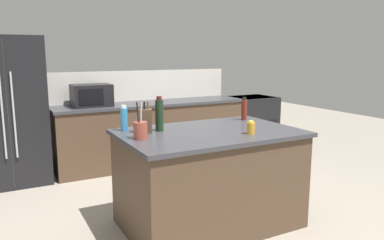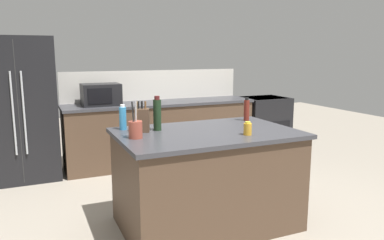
{
  "view_description": "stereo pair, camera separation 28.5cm",
  "coord_description": "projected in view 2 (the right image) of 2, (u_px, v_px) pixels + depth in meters",
  "views": [
    {
      "loc": [
        -1.78,
        -2.99,
        1.67
      ],
      "look_at": [
        0.0,
        0.35,
        0.99
      ],
      "focal_mm": 35.0,
      "sensor_mm": 36.0,
      "label": 1
    },
    {
      "loc": [
        -1.53,
        -3.11,
        1.67
      ],
      "look_at": [
        0.0,
        0.35,
        0.99
      ],
      "focal_mm": 35.0,
      "sensor_mm": 36.0,
      "label": 2
    }
  ],
  "objects": [
    {
      "name": "range_oven",
      "position": [
        263.0,
        123.0,
        6.46
      ],
      "size": [
        0.76,
        0.65,
        0.92
      ],
      "color": "black",
      "rests_on": "ground_plane"
    },
    {
      "name": "wall_backsplash",
      "position": [
        154.0,
        85.0,
        5.88
      ],
      "size": [
        2.85,
        0.03,
        0.46
      ],
      "primitive_type": "cube",
      "color": "beige",
      "rests_on": "back_counter_run"
    },
    {
      "name": "refrigerator",
      "position": [
        19.0,
        109.0,
        4.91
      ],
      "size": [
        0.92,
        0.75,
        1.88
      ],
      "color": "black",
      "rests_on": "ground_plane"
    },
    {
      "name": "utensil_crock",
      "position": [
        135.0,
        129.0,
        3.24
      ],
      "size": [
        0.12,
        0.12,
        0.32
      ],
      "color": "brown",
      "rests_on": "kitchen_island"
    },
    {
      "name": "knife_block",
      "position": [
        142.0,
        120.0,
        3.49
      ],
      "size": [
        0.16,
        0.14,
        0.29
      ],
      "rotation": [
        0.0,
        0.0,
        -0.38
      ],
      "color": "#4C3828",
      "rests_on": "kitchen_island"
    },
    {
      "name": "wine_bottle",
      "position": [
        157.0,
        114.0,
        3.55
      ],
      "size": [
        0.08,
        0.08,
        0.33
      ],
      "color": "black",
      "rests_on": "kitchen_island"
    },
    {
      "name": "microwave",
      "position": [
        101.0,
        95.0,
        5.26
      ],
      "size": [
        0.53,
        0.39,
        0.3
      ],
      "color": "black",
      "rests_on": "back_counter_run"
    },
    {
      "name": "vinegar_bottle",
      "position": [
        247.0,
        110.0,
        4.07
      ],
      "size": [
        0.06,
        0.06,
        0.25
      ],
      "color": "maroon",
      "rests_on": "kitchen_island"
    },
    {
      "name": "dish_soap_bottle",
      "position": [
        123.0,
        118.0,
        3.59
      ],
      "size": [
        0.07,
        0.07,
        0.25
      ],
      "color": "#3384BC",
      "rests_on": "kitchen_island"
    },
    {
      "name": "kitchen_island",
      "position": [
        207.0,
        178.0,
        3.62
      ],
      "size": [
        1.69,
        1.1,
        0.94
      ],
      "color": "#4C3828",
      "rests_on": "ground_plane"
    },
    {
      "name": "ground_plane",
      "position": [
        206.0,
        224.0,
        3.7
      ],
      "size": [
        14.0,
        14.0,
        0.0
      ],
      "primitive_type": "plane",
      "color": "gray"
    },
    {
      "name": "honey_jar",
      "position": [
        248.0,
        129.0,
        3.37
      ],
      "size": [
        0.07,
        0.07,
        0.12
      ],
      "color": "gold",
      "rests_on": "kitchen_island"
    },
    {
      "name": "back_counter_run",
      "position": [
        161.0,
        132.0,
        5.72
      ],
      "size": [
        2.89,
        0.66,
        0.94
      ],
      "color": "#4C3828",
      "rests_on": "ground_plane"
    }
  ]
}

